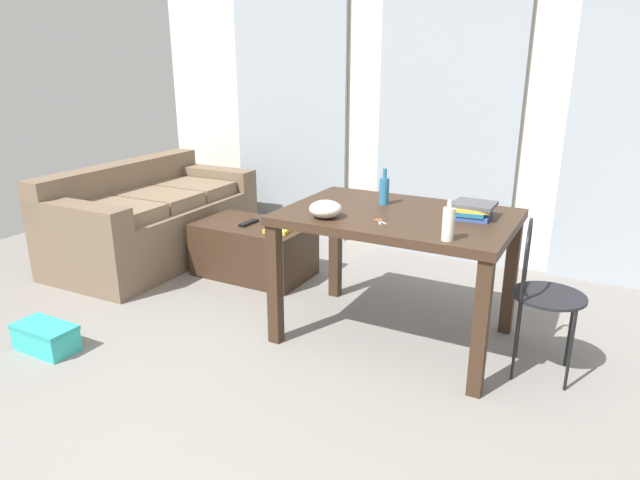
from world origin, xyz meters
TOP-DOWN VIEW (x-y plane):
  - ground_plane at (0.00, 1.14)m, footprint 7.38×7.38m
  - wall_back at (0.00, 3.08)m, footprint 5.63×0.10m
  - curtains at (0.00, 2.99)m, footprint 4.00×0.03m
  - couch at (-2.10, 1.85)m, footprint 0.92×1.73m
  - coffee_table at (-1.12, 1.91)m, footprint 0.86×0.52m
  - craft_table at (0.19, 1.46)m, footprint 1.27×0.87m
  - wire_chair at (0.97, 1.44)m, footprint 0.37×0.38m
  - bottle_near at (0.58, 1.10)m, footprint 0.06×0.06m
  - bottle_far at (0.05, 1.61)m, footprint 0.06×0.06m
  - bowl at (-0.12, 1.19)m, footprint 0.18×0.18m
  - book_stack at (0.58, 1.57)m, footprint 0.22×0.25m
  - scissors at (0.17, 1.25)m, footprint 0.09×0.10m
  - tv_remote_primary at (-1.14, 1.89)m, footprint 0.06×0.19m
  - magazine at (-0.86, 1.89)m, footprint 0.22×0.31m
  - shoebox at (-1.49, 0.36)m, footprint 0.37×0.20m

SIDE VIEW (x-z plane):
  - ground_plane at x=0.00m, z-range 0.00..0.00m
  - shoebox at x=-1.49m, z-range 0.00..0.16m
  - coffee_table at x=-1.12m, z-range 0.00..0.41m
  - couch at x=-2.10m, z-range -0.07..0.70m
  - tv_remote_primary at x=-1.14m, z-range 0.41..0.43m
  - magazine at x=-0.86m, z-range 0.41..0.43m
  - wire_chair at x=0.97m, z-range 0.10..0.94m
  - craft_table at x=0.19m, z-range 0.28..1.05m
  - scissors at x=0.17m, z-range 0.77..0.77m
  - book_stack at x=0.58m, z-range 0.77..0.85m
  - bowl at x=-0.12m, z-range 0.77..0.86m
  - bottle_near at x=0.58m, z-range 0.75..0.95m
  - bottle_far at x=0.05m, z-range 0.75..0.96m
  - curtains at x=0.00m, z-range 0.00..2.27m
  - wall_back at x=0.00m, z-range 0.00..2.58m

